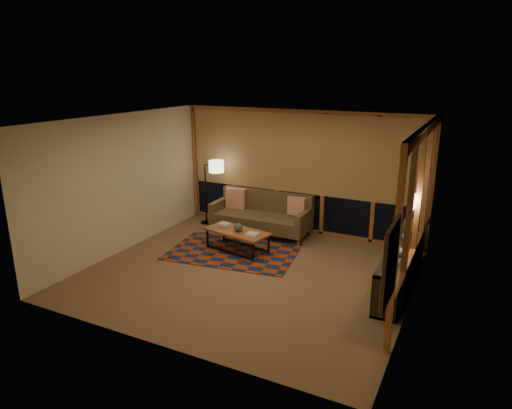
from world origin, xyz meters
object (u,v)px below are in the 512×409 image
at_px(sofa, 261,214).
at_px(floor_lamp, 205,191).
at_px(bookshelf, 401,265).
at_px(coffee_table, 238,241).

height_order(sofa, floor_lamp, floor_lamp).
bearing_deg(floor_lamp, bookshelf, -5.29).
bearing_deg(coffee_table, sofa, 103.24).
distance_m(sofa, bookshelf, 3.42).
distance_m(coffee_table, floor_lamp, 2.01).
bearing_deg(bookshelf, coffee_table, 178.85).
relative_size(coffee_table, bookshelf, 0.48).
bearing_deg(sofa, coffee_table, -88.85).
relative_size(sofa, coffee_table, 1.67).
xyz_separation_m(sofa, floor_lamp, (-1.47, 0.08, 0.33)).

